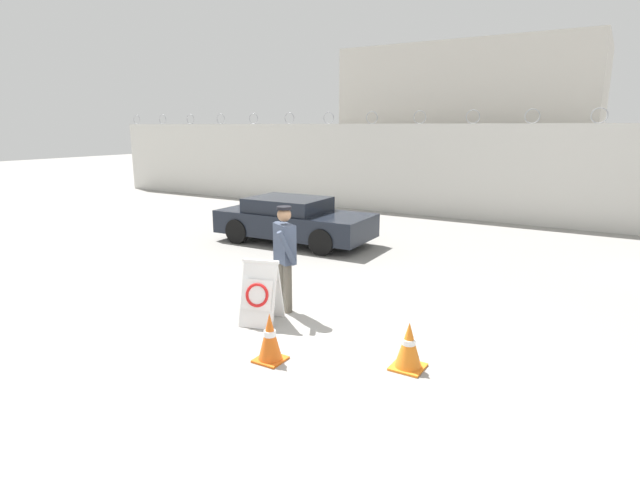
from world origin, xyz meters
The scene contains 8 objects.
ground_plane centered at (0.00, 0.00, 0.00)m, with size 90.00×90.00×0.00m, color gray.
perimeter_wall centered at (0.00, 11.15, 1.63)m, with size 36.00×0.30×3.69m.
building_block centered at (-2.06, 15.35, 3.11)m, with size 9.58×5.40×6.21m.
barricade_sign centered at (-1.28, -0.03, 0.53)m, with size 0.73×0.77×1.06m.
security_guard centered at (-1.25, 0.62, 1.04)m, with size 0.61×0.60×1.85m.
traffic_cone_near centered at (-0.34, -1.06, 0.34)m, with size 0.39×0.39×0.69m.
traffic_cone_mid centered at (1.37, -0.29, 0.32)m, with size 0.42×0.42×0.65m.
parked_car_front_coupe centered at (-4.06, 5.04, 0.64)m, with size 4.33×2.00×1.24m.
Camera 1 is at (3.51, -6.14, 3.16)m, focal length 28.00 mm.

